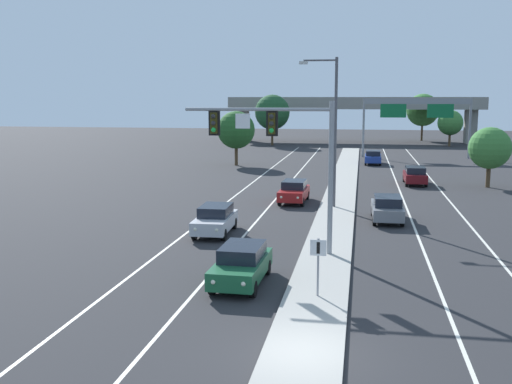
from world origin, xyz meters
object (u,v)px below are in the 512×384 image
car_oncoming_red (294,191)px  highway_sign_gantry (417,109)px  car_oncoming_green (242,264)px  tree_far_right_b (450,123)px  overhead_signal_mast (283,144)px  car_receding_grey (387,208)px  car_oncoming_silver (215,219)px  tree_far_left_a (236,130)px  tree_far_right_a (423,110)px  car_receding_blue (373,157)px  tree_far_left_b (272,112)px  tree_far_right_c (490,148)px  street_lamp_median (332,123)px  median_sign_post (318,259)px  car_receding_darkred (415,175)px

car_oncoming_red → highway_sign_gantry: size_ratio=0.34×
car_oncoming_green → tree_far_right_b: 76.61m
overhead_signal_mast → car_receding_grey: 11.35m
car_oncoming_red → tree_far_right_b: (18.23, 54.83, 2.87)m
highway_sign_gantry → car_receding_grey: bearing=-97.0°
car_oncoming_silver → tree_far_left_a: tree_far_left_a is taller
car_receding_grey → tree_far_right_a: tree_far_right_a is taller
highway_sign_gantry → tree_far_right_a: 32.25m
car_receding_blue → tree_far_left_b: (-15.46, 25.49, 4.44)m
tree_far_right_c → tree_far_right_a: (-0.14, 57.22, 2.07)m
tree_far_right_c → tree_far_left_a: tree_far_left_a is taller
highway_sign_gantry → tree_far_left_a: bearing=-148.6°
street_lamp_median → tree_far_left_a: 27.63m
highway_sign_gantry → tree_far_right_a: size_ratio=1.61×
car_oncoming_red → car_receding_grey: bearing=-41.8°
median_sign_post → car_receding_blue: bearing=86.6°
car_oncoming_silver → tree_far_left_a: bearing=99.9°
tree_far_left_b → car_receding_blue: bearing=-58.8°
tree_far_left_b → tree_far_right_c: bearing=-59.5°
overhead_signal_mast → car_receding_darkred: bearing=72.0°
car_receding_darkred → car_receding_blue: size_ratio=1.00×
car_receding_darkred → overhead_signal_mast: bearing=-108.0°
tree_far_left_b → overhead_signal_mast: bearing=-81.1°
car_oncoming_red → tree_far_right_b: tree_far_right_b is taller
median_sign_post → tree_far_left_a: tree_far_left_a is taller
car_oncoming_silver → tree_far_right_c: bearing=48.7°
car_oncoming_red → car_oncoming_green: bearing=-89.8°
median_sign_post → tree_far_right_c: (12.09, 31.17, 1.73)m
street_lamp_median → median_sign_post: bearing=-88.4°
car_oncoming_silver → car_receding_blue: bearing=76.2°
median_sign_post → car_receding_grey: (3.12, 15.26, -0.77)m
car_oncoming_green → tree_far_right_c: (15.28, 29.75, 2.50)m
median_sign_post → car_receding_grey: size_ratio=0.49×
highway_sign_gantry → tree_far_left_b: bearing=141.0°
street_lamp_median → tree_far_right_a: 70.54m
median_sign_post → street_lamp_median: size_ratio=0.22×
tree_far_right_c → street_lamp_median: bearing=-135.9°
street_lamp_median → car_receding_blue: street_lamp_median is taller
overhead_signal_mast → median_sign_post: bearing=-71.0°
car_oncoming_silver → tree_far_right_b: 69.18m
car_receding_darkred → tree_far_right_b: tree_far_right_b is taller
car_oncoming_green → tree_far_right_c: size_ratio=0.88×
car_oncoming_red → tree_far_right_c: bearing=33.6°
highway_sign_gantry → car_oncoming_red: bearing=-107.8°
car_oncoming_silver → car_oncoming_red: size_ratio=1.00×
car_receding_grey → highway_sign_gantry: (5.02, 41.12, 5.34)m
car_oncoming_red → car_receding_blue: (6.05, 26.76, 0.00)m
street_lamp_median → car_oncoming_green: street_lamp_median is taller
street_lamp_median → highway_sign_gantry: (8.66, 37.42, 0.37)m
car_oncoming_green → overhead_signal_mast: bearing=78.0°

